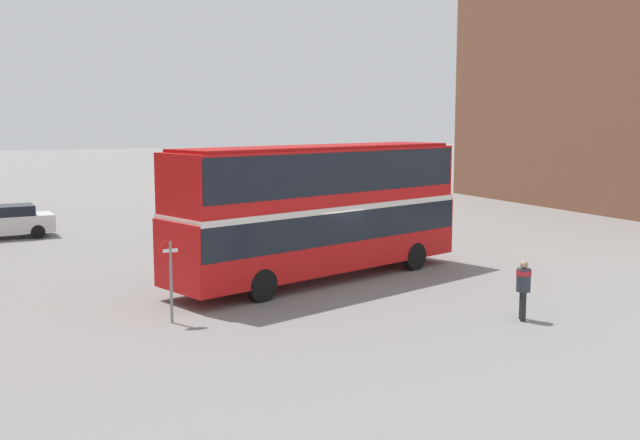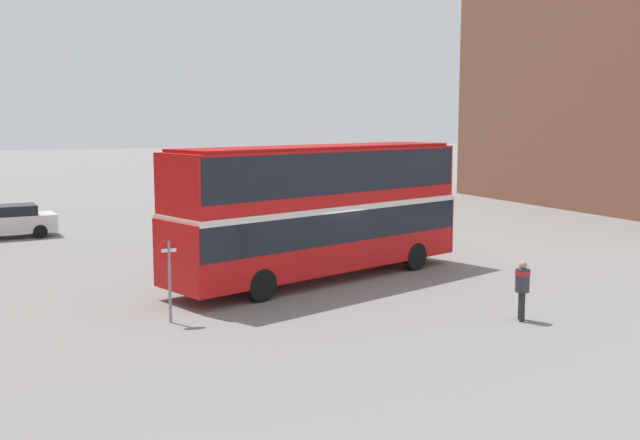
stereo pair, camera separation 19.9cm
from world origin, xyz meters
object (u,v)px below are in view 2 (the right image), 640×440
at_px(parked_car_kerb_near, 239,211).
at_px(no_entry_sign, 169,268).
at_px(double_decker_bus, 320,204).
at_px(pedestrian_foreground, 522,284).
at_px(parked_car_side_street, 8,221).
at_px(parked_car_kerb_far, 358,207).

bearing_deg(parked_car_kerb_near, no_entry_sign, -104.52).
xyz_separation_m(double_decker_bus, no_entry_sign, (-5.94, -3.38, -1.12)).
bearing_deg(pedestrian_foreground, double_decker_bus, -36.54).
height_order(parked_car_side_street, no_entry_sign, no_entry_sign).
height_order(double_decker_bus, parked_car_kerb_far, double_decker_bus).
bearing_deg(double_decker_bus, parked_car_kerb_far, 39.80).
relative_size(double_decker_bus, parked_car_kerb_near, 2.69).
bearing_deg(parked_car_kerb_far, pedestrian_foreground, -109.30).
relative_size(parked_car_kerb_near, parked_car_side_street, 0.99).
xyz_separation_m(parked_car_kerb_near, parked_car_side_street, (-10.86, 0.93, -0.02)).
xyz_separation_m(double_decker_bus, parked_car_side_street, (-9.51, 14.20, -1.85)).
distance_m(double_decker_bus, parked_car_side_street, 17.19).
bearing_deg(parked_car_side_street, no_entry_sign, 97.09).
distance_m(double_decker_bus, parked_car_kerb_far, 14.75).
bearing_deg(double_decker_bus, parked_car_side_street, 105.60).
bearing_deg(double_decker_bus, pedestrian_foreground, -86.07).
xyz_separation_m(pedestrian_foreground, parked_car_kerb_near, (-1.52, 20.35, -0.22)).
relative_size(parked_car_kerb_near, parked_car_kerb_far, 1.01).
xyz_separation_m(parked_car_side_street, no_entry_sign, (3.57, -17.58, 0.73)).
relative_size(parked_car_kerb_far, no_entry_sign, 1.88).
height_order(double_decker_bus, parked_car_kerb_near, double_decker_bus).
bearing_deg(parked_car_kerb_near, parked_car_side_street, -175.76).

